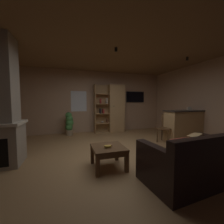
# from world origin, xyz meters

# --- Properties ---
(floor) EXTENTS (6.32, 5.71, 0.02)m
(floor) POSITION_xyz_m (0.00, 0.00, -0.01)
(floor) COLOR #A37A4C
(floor) RESTS_ON ground
(wall_back) EXTENTS (6.44, 0.06, 2.67)m
(wall_back) POSITION_xyz_m (0.00, 2.89, 1.33)
(wall_back) COLOR tan
(wall_back) RESTS_ON ground
(wall_right) EXTENTS (0.06, 5.71, 2.67)m
(wall_right) POSITION_xyz_m (3.19, 0.00, 1.33)
(wall_right) COLOR tan
(wall_right) RESTS_ON ground
(ceiling) EXTENTS (6.32, 5.71, 0.02)m
(ceiling) POSITION_xyz_m (0.00, 0.00, 2.68)
(ceiling) COLOR brown
(window_pane_back) EXTENTS (0.65, 0.01, 0.87)m
(window_pane_back) POSITION_xyz_m (-0.72, 2.85, 1.36)
(window_pane_back) COLOR white
(bookshelf_cabinet) EXTENTS (1.33, 0.41, 2.08)m
(bookshelf_cabinet) POSITION_xyz_m (0.80, 2.61, 1.03)
(bookshelf_cabinet) COLOR tan
(bookshelf_cabinet) RESTS_ON ground
(kitchen_bar_counter) EXTENTS (1.57, 0.58, 1.05)m
(kitchen_bar_counter) POSITION_xyz_m (2.71, 0.46, 0.53)
(kitchen_bar_counter) COLOR tan
(kitchen_bar_counter) RESTS_ON ground
(tissue_box) EXTENTS (0.16, 0.16, 0.11)m
(tissue_box) POSITION_xyz_m (2.83, 0.51, 1.11)
(tissue_box) COLOR #BFB299
(tissue_box) RESTS_ON kitchen_bar_counter
(leather_couch) EXTENTS (1.65, 0.97, 0.84)m
(leather_couch) POSITION_xyz_m (0.78, -1.53, 0.30)
(leather_couch) COLOR black
(leather_couch) RESTS_ON ground
(coffee_table) EXTENTS (0.64, 0.66, 0.43)m
(coffee_table) POSITION_xyz_m (-0.40, -0.63, 0.35)
(coffee_table) COLOR brown
(coffee_table) RESTS_ON ground
(table_book_0) EXTENTS (0.11, 0.10, 0.02)m
(table_book_0) POSITION_xyz_m (-0.35, -0.57, 0.44)
(table_book_0) COLOR brown
(table_book_0) RESTS_ON coffee_table
(table_book_1) EXTENTS (0.13, 0.09, 0.02)m
(table_book_1) POSITION_xyz_m (-0.43, -0.71, 0.46)
(table_book_1) COLOR gold
(table_book_1) RESTS_ON coffee_table
(dining_chair) EXTENTS (0.57, 0.57, 0.92)m
(dining_chair) POSITION_xyz_m (1.94, 0.57, 0.53)
(dining_chair) COLOR brown
(dining_chair) RESTS_ON ground
(potted_floor_plant) EXTENTS (0.32, 0.31, 0.93)m
(potted_floor_plant) POSITION_xyz_m (-1.14, 2.48, 0.48)
(potted_floor_plant) COLOR #9E896B
(potted_floor_plant) RESTS_ON ground
(wall_mounted_tv) EXTENTS (0.90, 0.06, 0.51)m
(wall_mounted_tv) POSITION_xyz_m (1.93, 2.82, 1.57)
(wall_mounted_tv) COLOR black
(track_light_spot_0) EXTENTS (0.07, 0.07, 0.09)m
(track_light_spot_0) POSITION_xyz_m (-2.24, 0.01, 2.60)
(track_light_spot_0) COLOR black
(track_light_spot_1) EXTENTS (0.07, 0.07, 0.09)m
(track_light_spot_1) POSITION_xyz_m (-0.02, 0.01, 2.60)
(track_light_spot_1) COLOR black
(track_light_spot_2) EXTENTS (0.07, 0.07, 0.09)m
(track_light_spot_2) POSITION_xyz_m (2.22, 0.06, 2.60)
(track_light_spot_2) COLOR black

